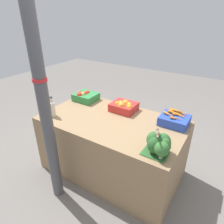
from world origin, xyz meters
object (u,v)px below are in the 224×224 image
apple_crate (85,96)px  sparrow_bird (157,133)px  carrot_crate (175,119)px  juice_bottle_golden (47,105)px  juice_bottle_cloudy (52,108)px  orange_crate (124,106)px  broccoli_pile (159,144)px  support_pole (42,92)px

apple_crate → sparrow_bird: 1.42m
carrot_crate → juice_bottle_golden: 1.50m
juice_bottle_golden → juice_bottle_cloudy: size_ratio=1.14×
juice_bottle_cloudy → orange_crate: bearing=41.7°
apple_crate → broccoli_pile: (1.30, -0.58, 0.04)m
carrot_crate → broccoli_pile: broccoli_pile is taller
support_pole → juice_bottle_golden: 0.67m
support_pole → carrot_crate: support_pole is taller
orange_crate → sparrow_bird: bearing=-42.4°
broccoli_pile → juice_bottle_golden: 1.41m
broccoli_pile → juice_bottle_cloudy: size_ratio=0.96×
sparrow_bird → carrot_crate: bearing=-20.6°
support_pole → orange_crate: support_pole is taller
orange_crate → support_pole: bearing=-108.7°
orange_crate → juice_bottle_cloudy: juice_bottle_cloudy is taller
carrot_crate → juice_bottle_cloudy: juice_bottle_cloudy is taller
sparrow_bird → support_pole: bearing=87.0°
juice_bottle_golden → carrot_crate: bearing=23.0°
carrot_crate → orange_crate: bearing=-178.8°
broccoli_pile → juice_bottle_golden: juice_bottle_golden is taller
broccoli_pile → sparrow_bird: 0.12m
juice_bottle_cloudy → apple_crate: bearing=87.8°
carrot_crate → sparrow_bird: (0.01, -0.61, 0.16)m
juice_bottle_golden → orange_crate: bearing=37.8°
support_pole → orange_crate: bearing=71.3°
support_pole → juice_bottle_cloudy: 0.62m
juice_bottle_golden → juice_bottle_cloudy: juice_bottle_golden is taller
apple_crate → broccoli_pile: bearing=-24.0°
orange_crate → juice_bottle_cloudy: size_ratio=1.23×
broccoli_pile → sparrow_bird: size_ratio=1.83×
carrot_crate → apple_crate: bearing=-179.4°
juice_bottle_golden → support_pole: bearing=-40.0°
orange_crate → juice_bottle_golden: (-0.74, -0.57, 0.06)m
apple_crate → juice_bottle_golden: bearing=-101.7°
apple_crate → orange_crate: (0.62, 0.00, 0.00)m
orange_crate → juice_bottle_golden: bearing=-142.2°
support_pole → apple_crate: support_pole is taller
juice_bottle_cloudy → carrot_crate: bearing=24.6°
broccoli_pile → carrot_crate: bearing=93.4°
orange_crate → sparrow_bird: (0.65, -0.60, 0.16)m
juice_bottle_cloudy → support_pole: bearing=-47.3°
support_pole → juice_bottle_golden: size_ratio=8.74×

